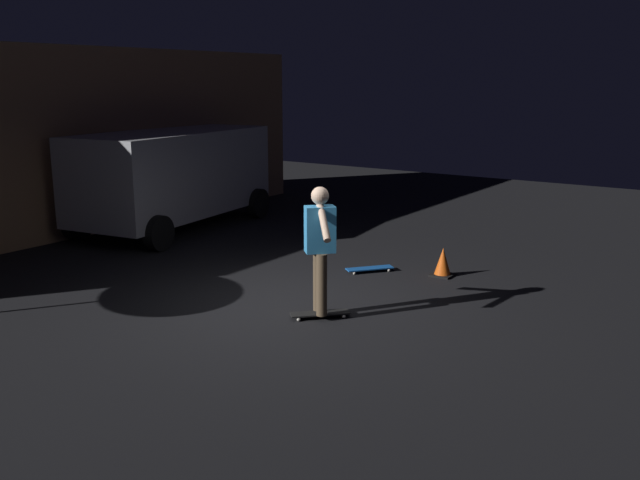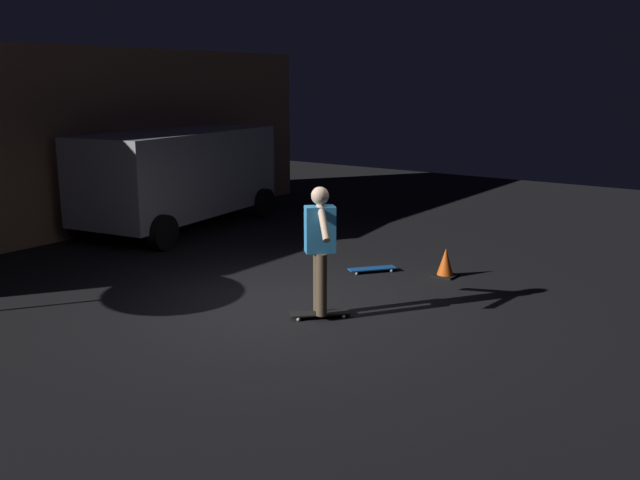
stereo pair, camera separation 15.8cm
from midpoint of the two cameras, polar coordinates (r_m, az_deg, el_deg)
ground_plane at (r=9.60m, az=-3.09°, el=-5.55°), size 28.00×28.00×0.00m
low_building at (r=15.58m, az=-23.47°, el=7.54°), size 13.41×3.06×3.70m
parked_van at (r=14.81m, az=-12.29°, el=5.38°), size 4.83×2.79×2.03m
skateboard_ridden at (r=9.17m, az=-0.50°, el=-6.07°), size 0.70×0.69×0.07m
skateboard_spare at (r=11.32m, az=3.70°, el=-2.36°), size 0.74×0.64×0.07m
skater at (r=8.90m, az=-0.51°, el=-0.08°), size 0.75×0.77×1.67m
traffic_cone at (r=11.19m, az=9.65°, el=-1.88°), size 0.34×0.34×0.46m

